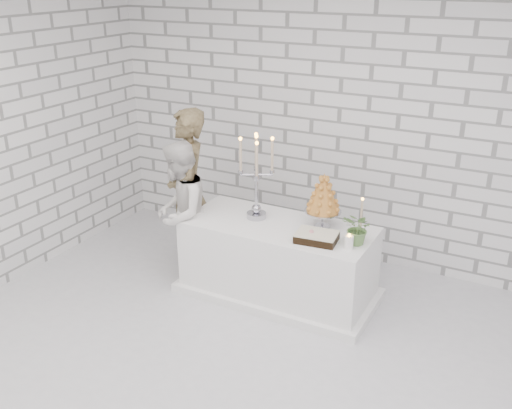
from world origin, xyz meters
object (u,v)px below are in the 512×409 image
candelabra (256,177)px  groom (188,193)px  cake_table (278,260)px  bride (180,213)px  croquembouche (323,201)px

candelabra → groom: bearing=-179.4°
cake_table → groom: size_ratio=1.03×
cake_table → candelabra: size_ratio=2.16×
bride → groom: bearing=174.6°
cake_table → croquembouche: croquembouche is taller
cake_table → groom: (-1.05, 0.04, 0.50)m
cake_table → groom: bearing=177.7°
cake_table → croquembouche: (0.38, 0.15, 0.64)m
candelabra → croquembouche: 0.67m
cake_table → bride: bride is taller
croquembouche → candelabra: bearing=-171.6°
cake_table → bride: size_ratio=1.22×
bride → croquembouche: bearing=86.8°
cake_table → bride: bearing=-169.9°
candelabra → croquembouche: candelabra is taller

